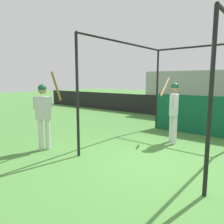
# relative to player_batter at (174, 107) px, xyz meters

# --- Properties ---
(ground_plane) EXTENTS (60.00, 60.00, 0.00)m
(ground_plane) POSITION_rel_player_batter_xyz_m (0.27, -1.92, -1.10)
(ground_plane) COLOR #477F38
(outfield_wall) EXTENTS (24.00, 0.12, 1.06)m
(outfield_wall) POSITION_rel_player_batter_xyz_m (0.27, 4.34, -0.56)
(outfield_wall) COLOR black
(outfield_wall) RESTS_ON ground
(batting_cage) EXTENTS (3.10, 4.16, 3.01)m
(batting_cage) POSITION_rel_player_batter_xyz_m (0.17, 0.67, 0.25)
(batting_cage) COLOR black
(batting_cage) RESTS_ON ground
(player_batter) EXTENTS (0.64, 0.85, 1.96)m
(player_batter) POSITION_rel_player_batter_xyz_m (0.00, 0.00, 0.00)
(player_batter) COLOR silver
(player_batter) RESTS_ON ground
(player_waiting) EXTENTS (0.59, 0.79, 2.10)m
(player_waiting) POSITION_rel_player_batter_xyz_m (-2.42, -2.81, -0.02)
(player_waiting) COLOR silver
(player_waiting) RESTS_ON ground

